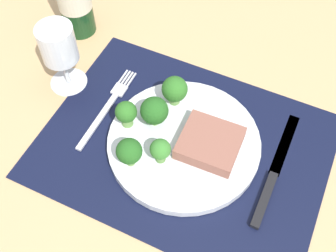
# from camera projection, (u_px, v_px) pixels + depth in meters

# --- Properties ---
(ground_plane) EXTENTS (1.40, 1.10, 0.03)m
(ground_plane) POSITION_uv_depth(u_px,v_px,m) (183.00, 151.00, 0.73)
(ground_plane) COLOR tan
(placemat) EXTENTS (0.47, 0.35, 0.00)m
(placemat) POSITION_uv_depth(u_px,v_px,m) (184.00, 146.00, 0.71)
(placemat) COLOR black
(placemat) RESTS_ON ground_plane
(plate) EXTENTS (0.26, 0.26, 0.02)m
(plate) POSITION_uv_depth(u_px,v_px,m) (184.00, 143.00, 0.70)
(plate) COLOR silver
(plate) RESTS_ON placemat
(steak) EXTENTS (0.10, 0.09, 0.02)m
(steak) POSITION_uv_depth(u_px,v_px,m) (210.00, 143.00, 0.68)
(steak) COLOR #8C5647
(steak) RESTS_ON plate
(broccoli_back_left) EXTENTS (0.04, 0.04, 0.05)m
(broccoli_back_left) POSITION_uv_depth(u_px,v_px,m) (126.00, 113.00, 0.69)
(broccoli_back_left) COLOR #6B994C
(broccoli_back_left) RESTS_ON plate
(broccoli_near_steak) EXTENTS (0.03, 0.03, 0.05)m
(broccoli_near_steak) POSITION_uv_depth(u_px,v_px,m) (160.00, 150.00, 0.65)
(broccoli_near_steak) COLOR #5B8942
(broccoli_near_steak) RESTS_ON plate
(broccoli_front_edge) EXTENTS (0.05, 0.05, 0.06)m
(broccoli_front_edge) POSITION_uv_depth(u_px,v_px,m) (175.00, 90.00, 0.72)
(broccoli_front_edge) COLOR #6B994C
(broccoli_front_edge) RESTS_ON plate
(broccoli_near_fork) EXTENTS (0.05, 0.05, 0.06)m
(broccoli_near_fork) POSITION_uv_depth(u_px,v_px,m) (154.00, 111.00, 0.69)
(broccoli_near_fork) COLOR #6B994C
(broccoli_near_fork) RESTS_ON plate
(broccoli_center) EXTENTS (0.04, 0.04, 0.06)m
(broccoli_center) POSITION_uv_depth(u_px,v_px,m) (129.00, 152.00, 0.65)
(broccoli_center) COLOR #6B994C
(broccoli_center) RESTS_ON plate
(fork) EXTENTS (0.02, 0.19, 0.01)m
(fork) POSITION_uv_depth(u_px,v_px,m) (107.00, 107.00, 0.75)
(fork) COLOR silver
(fork) RESTS_ON placemat
(knife) EXTENTS (0.02, 0.23, 0.01)m
(knife) POSITION_uv_depth(u_px,v_px,m) (273.00, 177.00, 0.67)
(knife) COLOR black
(knife) RESTS_ON placemat
(wine_glass) EXTENTS (0.07, 0.07, 0.13)m
(wine_glass) POSITION_uv_depth(u_px,v_px,m) (59.00, 48.00, 0.72)
(wine_glass) COLOR silver
(wine_glass) RESTS_ON ground_plane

